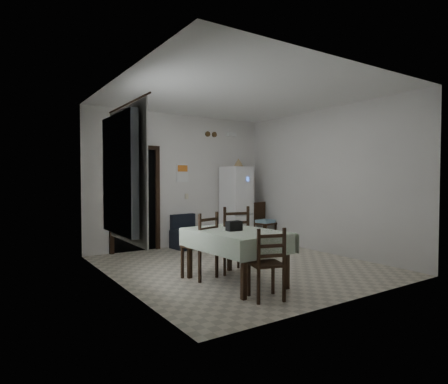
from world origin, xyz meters
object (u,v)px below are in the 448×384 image
(fridge, at_px, (236,205))
(dining_chair_far_left, at_px, (200,245))
(navy_seat, at_px, (187,232))
(corner_chair, at_px, (265,222))
(dining_chair_near_head, at_px, (266,263))
(dining_table, at_px, (236,257))
(dining_chair_far_right, at_px, (232,239))

(fridge, distance_m, dining_chair_far_left, 3.22)
(fridge, distance_m, navy_seat, 1.39)
(corner_chair, height_order, dining_chair_near_head, corner_chair)
(fridge, height_order, navy_seat, fridge)
(dining_chair_far_left, height_order, dining_chair_near_head, dining_chair_far_left)
(navy_seat, bearing_deg, dining_chair_far_left, -120.46)
(navy_seat, height_order, dining_table, dining_table)
(dining_chair_far_left, relative_size, dining_chair_near_head, 1.11)
(navy_seat, xyz_separation_m, dining_chair_far_left, (-0.98, -2.25, 0.14))
(corner_chair, xyz_separation_m, dining_chair_far_left, (-2.85, -1.89, 0.03))
(dining_chair_far_left, distance_m, dining_chair_near_head, 1.32)
(corner_chair, relative_size, dining_chair_near_head, 1.04)
(dining_chair_near_head, bearing_deg, dining_table, -79.45)
(corner_chair, bearing_deg, navy_seat, 158.72)
(dining_table, xyz_separation_m, dining_chair_far_left, (-0.29, 0.53, 0.12))
(dining_chair_far_right, relative_size, dining_chair_near_head, 1.18)
(corner_chair, height_order, dining_table, corner_chair)
(dining_chair_far_left, bearing_deg, corner_chair, -162.19)
(fridge, distance_m, dining_chair_near_head, 4.14)
(fridge, relative_size, navy_seat, 2.47)
(corner_chair, bearing_deg, dining_chair_far_left, -156.93)
(fridge, relative_size, dining_chair_far_right, 1.67)
(corner_chair, xyz_separation_m, dining_table, (-2.56, -2.42, -0.09))
(navy_seat, height_order, dining_chair_far_right, dining_chair_far_right)
(fridge, relative_size, dining_table, 1.22)
(navy_seat, height_order, corner_chair, corner_chair)
(dining_table, relative_size, dining_chair_far_left, 1.46)
(dining_chair_far_left, relative_size, dining_chair_far_right, 0.94)
(navy_seat, distance_m, dining_chair_far_right, 2.24)
(dining_table, height_order, dining_chair_far_right, dining_chair_far_right)
(fridge, distance_m, dining_table, 3.45)
(dining_table, bearing_deg, fridge, 50.83)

